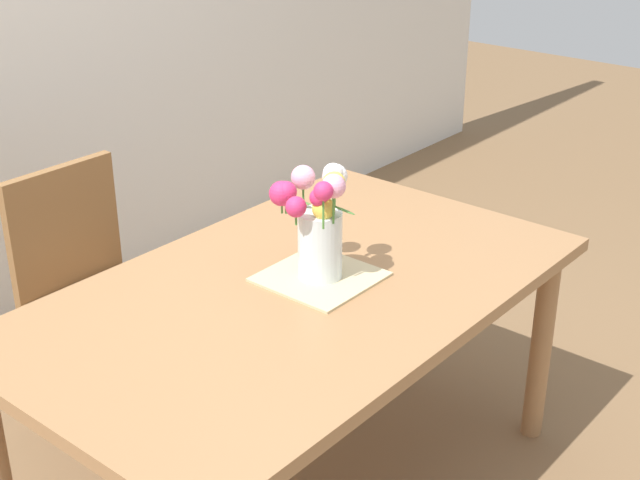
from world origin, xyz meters
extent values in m
cube|color=#9E7047|center=(0.00, 0.00, 0.71)|extent=(1.66, 0.99, 0.04)
cylinder|color=#9E7047|center=(0.75, -0.41, 0.35)|extent=(0.07, 0.07, 0.69)
cylinder|color=#9E7047|center=(0.75, 0.41, 0.35)|extent=(0.07, 0.07, 0.69)
cube|color=olive|center=(-0.11, 0.75, 0.46)|extent=(0.42, 0.42, 0.04)
cylinder|color=olive|center=(0.07, 0.57, 0.22)|extent=(0.04, 0.04, 0.44)
cylinder|color=olive|center=(-0.29, 0.57, 0.22)|extent=(0.04, 0.04, 0.44)
cylinder|color=olive|center=(0.07, 0.93, 0.22)|extent=(0.04, 0.04, 0.44)
cylinder|color=olive|center=(-0.29, 0.93, 0.22)|extent=(0.04, 0.04, 0.44)
cube|color=olive|center=(-0.11, 0.95, 0.69)|extent=(0.42, 0.04, 0.42)
cube|color=#CCB789|center=(0.08, -0.02, 0.74)|extent=(0.30, 0.30, 0.01)
cylinder|color=silver|center=(0.08, -0.02, 0.84)|extent=(0.13, 0.13, 0.20)
sphere|color=white|center=(0.14, -0.01, 1.03)|extent=(0.06, 0.06, 0.06)
cylinder|color=#478438|center=(0.14, -0.01, 0.98)|extent=(0.01, 0.01, 0.11)
sphere|color=#D12D66|center=(0.02, -0.08, 1.03)|extent=(0.05, 0.05, 0.05)
cylinder|color=#478438|center=(0.02, -0.08, 0.98)|extent=(0.01, 0.01, 0.11)
sphere|color=#EA9EBC|center=(0.11, 0.07, 1.01)|extent=(0.07, 0.07, 0.07)
cylinder|color=#478438|center=(0.11, 0.07, 0.97)|extent=(0.01, 0.01, 0.08)
sphere|color=white|center=(0.16, -0.01, 1.02)|extent=(0.07, 0.07, 0.07)
cylinder|color=#478438|center=(0.16, -0.01, 0.97)|extent=(0.01, 0.01, 0.09)
sphere|color=#EFD14C|center=(0.07, -0.04, 0.96)|extent=(0.06, 0.06, 0.06)
cylinder|color=#478438|center=(0.07, -0.04, 0.94)|extent=(0.01, 0.01, 0.03)
sphere|color=#D12D66|center=(0.03, 0.08, 0.99)|extent=(0.07, 0.07, 0.07)
cylinder|color=#478438|center=(0.03, 0.08, 0.96)|extent=(0.01, 0.01, 0.06)
sphere|color=#EA9EBC|center=(0.07, -0.08, 1.03)|extent=(0.07, 0.07, 0.07)
cylinder|color=#478438|center=(0.07, -0.08, 0.98)|extent=(0.01, 0.01, 0.11)
sphere|color=#D12D66|center=(0.06, -0.03, 0.99)|extent=(0.05, 0.05, 0.05)
cylinder|color=#478438|center=(0.06, -0.03, 0.96)|extent=(0.01, 0.01, 0.07)
sphere|color=#EFD14C|center=(0.10, -0.06, 1.03)|extent=(0.06, 0.06, 0.06)
cylinder|color=#478438|center=(0.10, -0.06, 0.98)|extent=(0.01, 0.01, 0.10)
sphere|color=#D12D66|center=(-0.01, -0.01, 0.98)|extent=(0.06, 0.06, 0.06)
cylinder|color=#478438|center=(-0.01, -0.01, 0.95)|extent=(0.01, 0.01, 0.05)
sphere|color=#D12D66|center=(0.04, 0.07, 0.99)|extent=(0.06, 0.06, 0.06)
cylinder|color=#478438|center=(0.04, 0.07, 0.96)|extent=(0.01, 0.01, 0.06)
ellipsoid|color=#478438|center=(0.08, 0.05, 0.95)|extent=(0.03, 0.07, 0.01)
ellipsoid|color=#478438|center=(0.10, -0.09, 0.96)|extent=(0.04, 0.07, 0.03)
camera|label=1|loc=(-1.66, -1.47, 1.90)|focal=50.22mm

